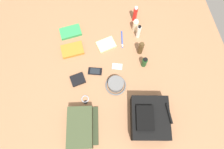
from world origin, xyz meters
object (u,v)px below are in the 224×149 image
toiletry_pouch (81,127)px  cell_phone (95,71)px  sunscreen_spray (135,14)px  lotion_bottle (135,25)px  wristwatch (85,99)px  shampoo_bottle (144,62)px  wallet (78,80)px  notepad (106,44)px  toothbrush (122,40)px  bucket_hat (116,84)px  travel_guidebook (72,50)px  paperback_novel (71,32)px  toothpaste_tube (138,32)px  cologne_bottle (141,48)px  backpack (149,118)px  media_player (117,67)px

toiletry_pouch → cell_phone: (-0.43, 0.16, -0.04)m
sunscreen_spray → lotion_bottle: bearing=-10.1°
wristwatch → shampoo_bottle: bearing=112.1°
toiletry_pouch → wallet: bearing=177.5°
notepad → shampoo_bottle: bearing=35.0°
toothbrush → wristwatch: bearing=-39.5°
notepad → toiletry_pouch: bearing=-38.5°
bucket_hat → wallet: 0.31m
toothbrush → travel_guidebook: bearing=-86.9°
wristwatch → travel_guidebook: bearing=-173.4°
toiletry_pouch → sunscreen_spray: 1.05m
paperback_novel → toothbrush: (0.15, 0.43, -0.01)m
sunscreen_spray → shampoo_bottle: (0.45, -0.02, -0.03)m
toiletry_pouch → shampoo_bottle: bearing=126.2°
toothpaste_tube → paperback_novel: toothpaste_tube is taller
cologne_bottle → paperback_novel: (-0.29, -0.56, -0.06)m
shampoo_bottle → cell_phone: (-0.01, -0.41, -0.05)m
cell_phone → shampoo_bottle: bearing=88.7°
backpack → wristwatch: backpack is taller
wallet → notepad: bearing=122.9°
cologne_bottle → sunscreen_spray: bearing=176.2°
toiletry_pouch → toothbrush: size_ratio=1.93×
bucket_hat → cell_phone: 0.21m
shampoo_bottle → travel_guidebook: shampoo_bottle is taller
bucket_hat → wallet: bearing=-108.5°
sunscreen_spray → notepad: (0.21, -0.29, -0.08)m
lotion_bottle → media_player: size_ratio=1.42×
wallet → sunscreen_spray: bearing=118.3°
notepad → lotion_bottle: bearing=96.7°
backpack → cell_phone: backpack is taller
paperback_novel → wallet: (0.45, 0.01, -0.00)m
cologne_bottle → notepad: 0.30m
travel_guidebook → cell_phone: bearing=35.8°
lotion_bottle → travel_guidebook: (0.11, -0.57, -0.05)m
toothbrush → wallet: (0.30, -0.42, 0.01)m
sunscreen_spray → lotion_bottle: sunscreen_spray is taller
cell_phone → toothpaste_tube: bearing=122.2°
bucket_hat → sunscreen_spray: size_ratio=0.97×
cologne_bottle → media_player: size_ratio=1.55×
media_player → notepad: notepad is taller
toiletry_pouch → cologne_bottle: (-0.54, 0.57, 0.03)m
paperback_novel → wristwatch: 0.62m
shampoo_bottle → travel_guidebook: (-0.23, -0.57, -0.04)m
cologne_bottle → toothbrush: bearing=-136.9°
toiletry_pouch → bucket_hat: (-0.28, 0.31, -0.02)m
bucket_hat → media_player: size_ratio=1.76×
paperback_novel → toothbrush: size_ratio=1.18×
lotion_bottle → wristwatch: 0.76m
toiletry_pouch → bucket_hat: toiletry_pouch is taller
media_player → wristwatch: 0.38m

